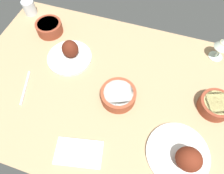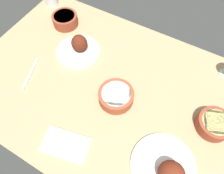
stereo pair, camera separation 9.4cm
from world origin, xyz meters
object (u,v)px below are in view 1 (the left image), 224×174
(bowl_cream, at_px, (118,95))
(folded_napkin, at_px, (79,153))
(bowl_onions, at_px, (49,27))
(fork_loose, at_px, (25,88))
(bowl_potatoes, at_px, (215,105))
(water_tumbler, at_px, (29,7))
(wine_glass, at_px, (224,44))
(plate_center_main, at_px, (70,54))
(plate_near_viewer, at_px, (182,156))

(bowl_cream, relative_size, folded_napkin, 0.85)
(bowl_onions, relative_size, fork_loose, 0.78)
(bowl_potatoes, relative_size, bowl_cream, 0.90)
(bowl_potatoes, xyz_separation_m, fork_loose, (-0.85, -0.17, -0.03))
(bowl_cream, xyz_separation_m, bowl_onions, (-0.49, 0.28, 0.00))
(bowl_onions, distance_m, water_tumbler, 0.21)
(fork_loose, bearing_deg, wine_glass, -77.97)
(wine_glass, xyz_separation_m, fork_loose, (-0.84, -0.47, -0.10))
(folded_napkin, bearing_deg, plate_center_main, 117.74)
(wine_glass, bearing_deg, plate_center_main, -161.33)
(bowl_onions, bearing_deg, wine_glass, 6.71)
(bowl_onions, distance_m, folded_napkin, 0.70)
(bowl_potatoes, height_order, water_tumbler, water_tumbler)
(bowl_potatoes, bearing_deg, water_tumbler, 164.42)
(fork_loose, bearing_deg, bowl_cream, -96.32)
(wine_glass, height_order, water_tumbler, wine_glass)
(plate_near_viewer, distance_m, water_tumbler, 1.13)
(bowl_cream, height_order, folded_napkin, bowl_cream)
(wine_glass, bearing_deg, water_tumbler, -179.94)
(plate_center_main, xyz_separation_m, bowl_onions, (-0.18, 0.13, 0.00))
(bowl_potatoes, xyz_separation_m, folded_napkin, (-0.49, -0.37, -0.02))
(fork_loose, bearing_deg, plate_center_main, -46.52)
(bowl_cream, bearing_deg, bowl_potatoes, 11.61)
(plate_near_viewer, bearing_deg, plate_center_main, 152.13)
(bowl_cream, height_order, wine_glass, wine_glass)
(water_tumbler, xyz_separation_m, fork_loose, (0.23, -0.47, -0.04))
(folded_napkin, bearing_deg, wine_glass, 54.32)
(bowl_cream, bearing_deg, plate_center_main, 153.83)
(plate_near_viewer, xyz_separation_m, folded_napkin, (-0.39, -0.11, -0.03))
(plate_near_viewer, relative_size, folded_napkin, 1.34)
(bowl_onions, bearing_deg, plate_center_main, -36.32)
(plate_near_viewer, height_order, water_tumbler, plate_near_viewer)
(water_tumbler, bearing_deg, plate_near_viewer, -29.94)
(water_tumbler, bearing_deg, plate_center_main, -33.25)
(bowl_cream, relative_size, fork_loose, 0.87)
(bowl_potatoes, distance_m, folded_napkin, 0.62)
(plate_center_main, relative_size, bowl_potatoes, 1.59)
(plate_center_main, relative_size, folded_napkin, 1.21)
(plate_near_viewer, xyz_separation_m, bowl_potatoes, (0.11, 0.26, -0.00))
(folded_napkin, bearing_deg, plate_near_viewer, 15.58)
(bowl_cream, xyz_separation_m, water_tumbler, (-0.67, 0.39, 0.01))
(wine_glass, height_order, folded_napkin, wine_glass)
(folded_napkin, bearing_deg, bowl_potatoes, 36.87)
(water_tumbler, height_order, fork_loose, water_tumbler)
(bowl_potatoes, height_order, wine_glass, wine_glass)
(bowl_cream, height_order, water_tumbler, water_tumbler)
(plate_center_main, height_order, bowl_potatoes, plate_center_main)
(plate_center_main, relative_size, bowl_onions, 1.60)
(plate_near_viewer, distance_m, fork_loose, 0.75)
(plate_center_main, height_order, bowl_onions, plate_center_main)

